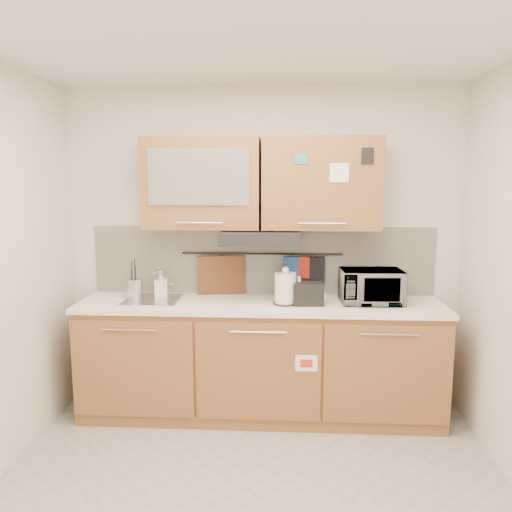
# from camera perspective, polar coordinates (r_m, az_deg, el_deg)

# --- Properties ---
(floor) EXTENTS (3.20, 3.20, 0.00)m
(floor) POSITION_cam_1_polar(r_m,az_deg,el_deg) (3.18, -0.76, -27.07)
(floor) COLOR #9E9993
(floor) RESTS_ON ground
(ceiling) EXTENTS (3.20, 3.20, 0.00)m
(ceiling) POSITION_cam_1_polar(r_m,az_deg,el_deg) (2.68, -0.88, 24.69)
(ceiling) COLOR white
(ceiling) RESTS_ON wall_back
(wall_back) EXTENTS (3.20, 0.00, 3.20)m
(wall_back) POSITION_cam_1_polar(r_m,az_deg,el_deg) (4.12, 0.71, 0.91)
(wall_back) COLOR silver
(wall_back) RESTS_ON ground
(base_cabinet) EXTENTS (2.80, 0.64, 0.88)m
(base_cabinet) POSITION_cam_1_polar(r_m,az_deg,el_deg) (4.04, 0.48, -12.36)
(base_cabinet) COLOR #A46D3A
(base_cabinet) RESTS_ON floor
(countertop) EXTENTS (2.82, 0.62, 0.04)m
(countertop) POSITION_cam_1_polar(r_m,az_deg,el_deg) (3.89, 0.48, -5.57)
(countertop) COLOR white
(countertop) RESTS_ON base_cabinet
(backsplash) EXTENTS (2.80, 0.02, 0.56)m
(backsplash) POSITION_cam_1_polar(r_m,az_deg,el_deg) (4.12, 0.70, -0.49)
(backsplash) COLOR silver
(backsplash) RESTS_ON countertop
(upper_cabinets) EXTENTS (1.82, 0.37, 0.70)m
(upper_cabinets) POSITION_cam_1_polar(r_m,az_deg,el_deg) (3.90, 0.53, 8.29)
(upper_cabinets) COLOR #A46D3A
(upper_cabinets) RESTS_ON wall_back
(range_hood) EXTENTS (0.60, 0.46, 0.10)m
(range_hood) POSITION_cam_1_polar(r_m,az_deg,el_deg) (3.85, 0.54, 2.17)
(range_hood) COLOR black
(range_hood) RESTS_ON upper_cabinets
(sink) EXTENTS (0.42, 0.40, 0.26)m
(sink) POSITION_cam_1_polar(r_m,az_deg,el_deg) (4.03, -11.68, -4.88)
(sink) COLOR silver
(sink) RESTS_ON countertop
(utensil_rail) EXTENTS (1.30, 0.02, 0.02)m
(utensil_rail) POSITION_cam_1_polar(r_m,az_deg,el_deg) (4.07, 0.67, 0.26)
(utensil_rail) COLOR black
(utensil_rail) RESTS_ON backsplash
(utensil_crock) EXTENTS (0.14, 0.14, 0.32)m
(utensil_crock) POSITION_cam_1_polar(r_m,az_deg,el_deg) (4.10, -13.69, -3.61)
(utensil_crock) COLOR #B3B3B7
(utensil_crock) RESTS_ON countertop
(kettle) EXTENTS (0.21, 0.20, 0.29)m
(kettle) POSITION_cam_1_polar(r_m,az_deg,el_deg) (3.81, 3.39, -3.80)
(kettle) COLOR silver
(kettle) RESTS_ON countertop
(toaster) EXTENTS (0.23, 0.15, 0.17)m
(toaster) POSITION_cam_1_polar(r_m,az_deg,el_deg) (3.80, 5.98, -4.29)
(toaster) COLOR black
(toaster) RESTS_ON countertop
(microwave) EXTENTS (0.48, 0.34, 0.26)m
(microwave) POSITION_cam_1_polar(r_m,az_deg,el_deg) (3.93, 13.02, -3.41)
(microwave) COLOR #999999
(microwave) RESTS_ON countertop
(soap_bottle) EXTENTS (0.11, 0.11, 0.22)m
(soap_bottle) POSITION_cam_1_polar(r_m,az_deg,el_deg) (4.09, -10.78, -3.15)
(soap_bottle) COLOR #999999
(soap_bottle) RESTS_ON countertop
(cutting_board) EXTENTS (0.38, 0.08, 0.48)m
(cutting_board) POSITION_cam_1_polar(r_m,az_deg,el_deg) (4.13, -4.00, -3.27)
(cutting_board) COLOR brown
(cutting_board) RESTS_ON utensil_rail
(oven_mitt) EXTENTS (0.13, 0.06, 0.22)m
(oven_mitt) POSITION_cam_1_polar(r_m,az_deg,el_deg) (4.08, 4.09, -1.58)
(oven_mitt) COLOR #214B9A
(oven_mitt) RESTS_ON utensil_rail
(dark_pouch) EXTENTS (0.14, 0.05, 0.22)m
(dark_pouch) POSITION_cam_1_polar(r_m,az_deg,el_deg) (4.08, 6.85, -1.65)
(dark_pouch) COLOR black
(dark_pouch) RESTS_ON utensil_rail
(pot_holder) EXTENTS (0.14, 0.06, 0.17)m
(pot_holder) POSITION_cam_1_polar(r_m,az_deg,el_deg) (4.07, 5.21, -1.28)
(pot_holder) COLOR #AE2617
(pot_holder) RESTS_ON utensil_rail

